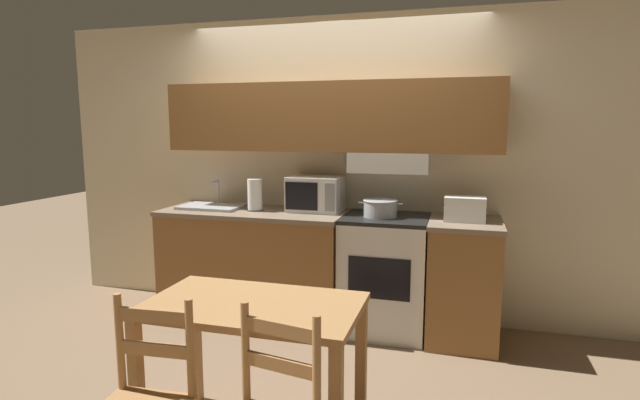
# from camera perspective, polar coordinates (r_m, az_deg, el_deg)

# --- Properties ---
(ground_plane) EXTENTS (16.00, 16.00, 0.00)m
(ground_plane) POSITION_cam_1_polar(r_m,az_deg,el_deg) (4.59, 1.37, -12.46)
(ground_plane) COLOR #7F664C
(wall_back) EXTENTS (5.15, 0.38, 2.55)m
(wall_back) POSITION_cam_1_polar(r_m,az_deg,el_deg) (4.23, 1.44, 6.00)
(wall_back) COLOR beige
(wall_back) RESTS_ON ground_plane
(lower_counter_main) EXTENTS (1.57, 0.65, 0.94)m
(lower_counter_main) POSITION_cam_1_polar(r_m,az_deg,el_deg) (4.35, -7.47, -7.24)
(lower_counter_main) COLOR #936033
(lower_counter_main) RESTS_ON ground_plane
(lower_counter_right_stub) EXTENTS (0.54, 0.65, 0.94)m
(lower_counter_right_stub) POSITION_cam_1_polar(r_m,az_deg,el_deg) (4.01, 16.05, -8.86)
(lower_counter_right_stub) COLOR #936033
(lower_counter_right_stub) RESTS_ON ground_plane
(stove_range) EXTENTS (0.66, 0.61, 0.94)m
(stove_range) POSITION_cam_1_polar(r_m,az_deg,el_deg) (4.07, 7.42, -8.37)
(stove_range) COLOR white
(stove_range) RESTS_ON ground_plane
(cooking_pot) EXTENTS (0.35, 0.27, 0.13)m
(cooking_pot) POSITION_cam_1_polar(r_m,az_deg,el_deg) (3.92, 6.90, -0.88)
(cooking_pot) COLOR #B7BABF
(cooking_pot) RESTS_ON stove_range
(microwave) EXTENTS (0.44, 0.34, 0.29)m
(microwave) POSITION_cam_1_polar(r_m,az_deg,el_deg) (4.15, -0.52, 0.72)
(microwave) COLOR white
(microwave) RESTS_ON lower_counter_main
(toaster) EXTENTS (0.31, 0.18, 0.18)m
(toaster) POSITION_cam_1_polar(r_m,az_deg,el_deg) (3.87, 16.21, -0.98)
(toaster) COLOR white
(toaster) RESTS_ON lower_counter_right_stub
(sink_basin) EXTENTS (0.52, 0.35, 0.24)m
(sink_basin) POSITION_cam_1_polar(r_m,az_deg,el_deg) (4.41, -12.29, -0.69)
(sink_basin) COLOR #B7BABF
(sink_basin) RESTS_ON lower_counter_main
(paper_towel_roll) EXTENTS (0.14, 0.14, 0.27)m
(paper_towel_roll) POSITION_cam_1_polar(r_m,az_deg,el_deg) (4.21, -7.45, 0.59)
(paper_towel_roll) COLOR black
(paper_towel_roll) RESTS_ON lower_counter_main
(dining_table) EXTENTS (1.08, 0.63, 0.76)m
(dining_table) POSITION_cam_1_polar(r_m,az_deg,el_deg) (2.63, -7.60, -14.00)
(dining_table) COLOR #B27F4C
(dining_table) RESTS_ON ground_plane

